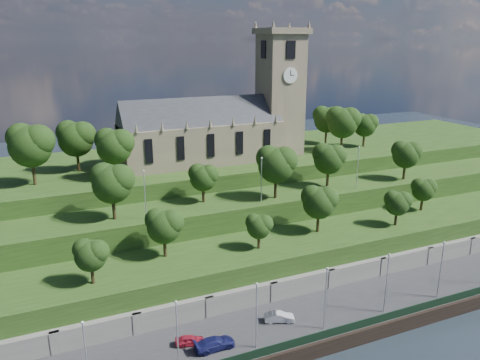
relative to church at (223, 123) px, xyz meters
name	(u,v)px	position (x,y,z in m)	size (l,w,h in m)	color
ground	(346,348)	(-0.79, -45.98, -22.52)	(320.00, 320.00, 0.00)	#1B242C
promenade	(322,318)	(-0.79, -39.98, -21.52)	(160.00, 12.00, 2.00)	#2D2D30
quay_wall	(347,341)	(-0.79, -46.03, -21.42)	(160.00, 0.50, 2.20)	black
fence	(345,329)	(-0.79, -45.38, -19.92)	(160.00, 0.10, 1.20)	black
retaining_wall	(300,289)	(-0.79, -34.01, -20.02)	(160.00, 2.10, 5.00)	slate
embankment_lower	(282,263)	(-0.79, -27.98, -18.52)	(160.00, 12.00, 8.00)	#244115
embankment_upper	(253,228)	(-0.79, -16.98, -16.52)	(160.00, 10.00, 12.00)	#244115
hilltop	(213,188)	(-0.79, 4.02, -15.02)	(160.00, 32.00, 15.00)	#244115
church	(223,123)	(0.00, 0.00, 0.00)	(38.60, 12.35, 27.60)	#71654F
trees_lower	(283,212)	(-0.56, -27.60, -9.78)	(64.99, 8.61, 8.06)	black
trees_upper	(269,165)	(1.55, -18.02, -4.68)	(63.10, 8.44, 9.44)	black
trees_hilltop	(204,131)	(-4.63, -1.88, -0.98)	(77.53, 16.10, 10.64)	black
lamp_posts_promenade	(326,294)	(-2.79, -43.48, -15.37)	(60.36, 0.36, 9.05)	#B2B2B7
lamp_posts_upper	(261,176)	(-0.79, -19.98, -5.91)	(40.36, 0.36, 8.00)	#B2B2B7
car_left	(190,340)	(-20.22, -39.63, -19.89)	(1.48, 3.68, 1.25)	#AC1C32
car_middle	(279,317)	(-7.47, -39.70, -19.84)	(1.44, 4.12, 1.36)	#B3B2B7
car_right	(215,343)	(-17.63, -41.67, -19.76)	(2.12, 5.23, 1.52)	#171A53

